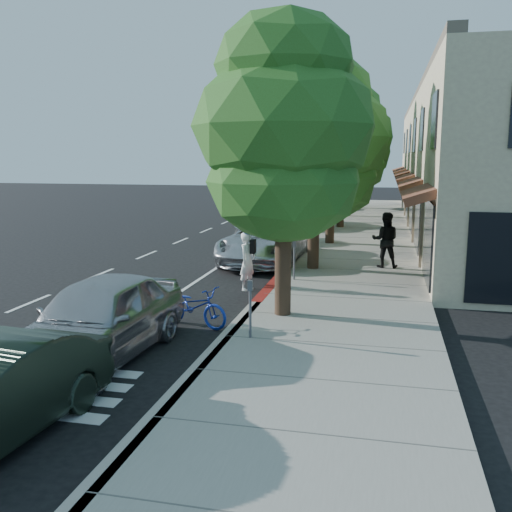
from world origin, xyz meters
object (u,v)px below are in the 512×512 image
(street_tree_1, at_px, (315,141))
(street_tree_4, at_px, (349,148))
(bicycle, at_px, (194,306))
(silver_suv, at_px, (266,241))
(white_pickup, at_px, (304,214))
(street_tree_3, at_px, (342,140))
(dark_sedan, at_px, (261,230))
(street_tree_0, at_px, (284,131))
(pedestrian, at_px, (385,240))
(street_tree_5, at_px, (354,153))
(cyclist, at_px, (248,261))
(near_car_a, at_px, (99,318))
(street_tree_2, at_px, (332,143))
(dark_suv_far, at_px, (309,200))

(street_tree_1, distance_m, street_tree_4, 18.00)
(bicycle, xyz_separation_m, silver_suv, (-0.04, 8.50, 0.33))
(street_tree_1, distance_m, white_pickup, 12.78)
(street_tree_3, relative_size, dark_sedan, 1.94)
(street_tree_0, height_order, pedestrian, street_tree_0)
(street_tree_0, height_order, bicycle, street_tree_0)
(silver_suv, height_order, dark_sedan, silver_suv)
(street_tree_3, distance_m, dark_sedan, 8.23)
(street_tree_5, relative_size, white_pickup, 1.27)
(street_tree_4, xyz_separation_m, dark_sedan, (-3.10, -12.38, -3.83))
(cyclist, xyz_separation_m, dark_sedan, (-1.50, 8.68, -0.20))
(street_tree_4, bearing_deg, white_pickup, -109.04)
(street_tree_4, xyz_separation_m, silver_suv, (-2.00, -16.50, -3.69))
(street_tree_3, relative_size, near_car_a, 1.66)
(street_tree_5, xyz_separation_m, dark_sedan, (-3.10, -18.38, -3.50))
(street_tree_4, bearing_deg, street_tree_2, -90.00)
(white_pickup, relative_size, near_car_a, 1.16)
(cyclist, bearing_deg, street_tree_1, -9.33)
(bicycle, relative_size, pedestrian, 0.96)
(cyclist, relative_size, dark_sedan, 0.42)
(street_tree_2, xyz_separation_m, near_car_a, (-3.09, -15.50, -3.74))
(near_car_a, bearing_deg, bicycle, 68.64)
(street_tree_3, bearing_deg, street_tree_1, -90.00)
(street_tree_1, xyz_separation_m, bicycle, (-1.96, -7.00, -4.01))
(cyclist, distance_m, white_pickup, 15.14)
(street_tree_3, xyz_separation_m, near_car_a, (-3.09, -21.50, -4.02))
(street_tree_3, height_order, white_pickup, street_tree_3)
(street_tree_1, relative_size, street_tree_2, 1.02)
(street_tree_0, xyz_separation_m, dark_suv_far, (-3.10, 28.37, -3.79))
(street_tree_0, height_order, silver_suv, street_tree_0)
(street_tree_2, bearing_deg, white_pickup, 108.64)
(street_tree_3, relative_size, silver_suv, 1.37)
(bicycle, height_order, white_pickup, white_pickup)
(street_tree_2, bearing_deg, near_car_a, -101.28)
(near_car_a, bearing_deg, white_pickup, 90.13)
(street_tree_5, relative_size, bicycle, 3.84)
(silver_suv, xyz_separation_m, dark_suv_far, (-1.10, 20.87, -0.03))
(street_tree_5, bearing_deg, street_tree_3, -90.00)
(bicycle, height_order, dark_sedan, dark_sedan)
(cyclist, distance_m, bicycle, 3.97)
(street_tree_2, distance_m, pedestrian, 6.76)
(street_tree_0, height_order, dark_sedan, street_tree_0)
(street_tree_2, relative_size, bicycle, 3.95)
(street_tree_1, relative_size, street_tree_5, 1.04)
(bicycle, xyz_separation_m, dark_sedan, (-1.14, 12.62, 0.19))
(street_tree_3, bearing_deg, pedestrian, -77.82)
(dark_suv_far, distance_m, near_car_a, 31.87)
(street_tree_1, relative_size, silver_suv, 1.27)
(street_tree_2, bearing_deg, cyclist, -100.01)
(street_tree_1, height_order, cyclist, street_tree_1)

